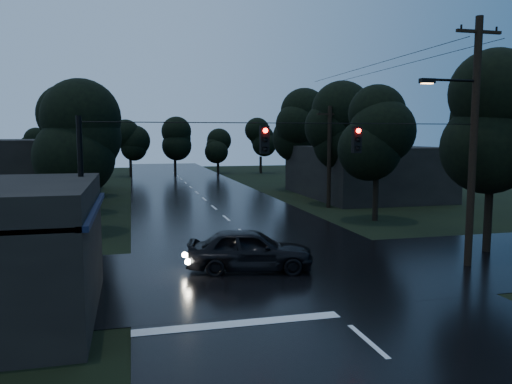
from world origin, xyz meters
name	(u,v)px	position (x,y,z in m)	size (l,w,h in m)	color
main_road	(214,208)	(0.00, 30.00, 0.00)	(12.00, 120.00, 0.02)	black
cross_street	(287,271)	(0.00, 12.00, 0.00)	(60.00, 9.00, 0.02)	black
building_far_right	(363,171)	(14.00, 34.00, 2.20)	(10.00, 14.00, 4.40)	black
building_far_left	(35,169)	(-14.00, 40.00, 2.50)	(10.00, 16.00, 5.00)	black
utility_pole_main	(472,138)	(7.41, 11.00, 5.26)	(3.50, 0.30, 10.00)	black
utility_pole_far	(329,156)	(8.30, 28.00, 3.88)	(2.00, 0.30, 7.50)	black
anchor_pole_left	(82,206)	(-7.50, 11.00, 3.00)	(0.18, 0.18, 6.00)	black
span_signals	(311,138)	(0.56, 10.99, 5.24)	(15.00, 0.37, 1.12)	black
tree_corner_near	(493,121)	(10.00, 13.00, 5.99)	(4.48, 4.48, 9.44)	black
tree_left_a	(70,138)	(-9.00, 22.00, 5.24)	(3.92, 3.92, 8.26)	black
tree_left_b	(75,132)	(-9.60, 30.00, 5.62)	(4.20, 4.20, 8.85)	black
tree_left_c	(80,128)	(-10.20, 40.00, 5.99)	(4.48, 4.48, 9.44)	black
tree_right_a	(377,131)	(9.00, 22.00, 5.62)	(4.20, 4.20, 8.85)	black
tree_right_b	(335,127)	(9.60, 30.00, 5.99)	(4.48, 4.48, 9.44)	black
tree_right_c	(301,125)	(10.20, 40.00, 6.37)	(4.76, 4.76, 10.03)	black
car	(250,250)	(-1.39, 12.49, 0.85)	(2.01, 4.99, 1.70)	black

